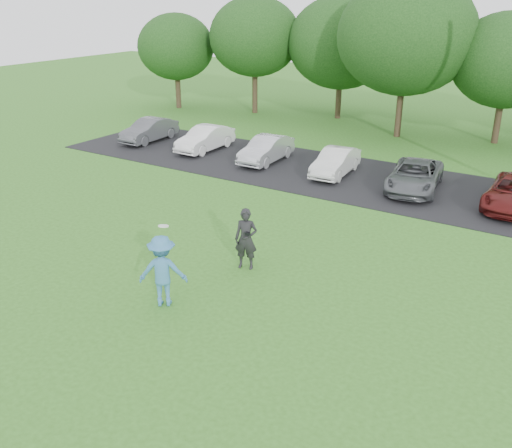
% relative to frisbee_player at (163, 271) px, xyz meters
% --- Properties ---
extents(ground, '(100.00, 100.00, 0.00)m').
position_rel_frisbee_player_xyz_m(ground, '(0.75, -0.17, -0.98)').
color(ground, '#34681D').
rests_on(ground, ground).
extents(parking_lot, '(32.00, 6.50, 0.03)m').
position_rel_frisbee_player_xyz_m(parking_lot, '(0.75, 12.83, -0.96)').
color(parking_lot, black).
rests_on(parking_lot, ground).
extents(frisbee_player, '(1.45, 1.30, 2.25)m').
position_rel_frisbee_player_xyz_m(frisbee_player, '(0.00, 0.00, 0.00)').
color(frisbee_player, teal).
rests_on(frisbee_player, ground).
extents(camera_bystander, '(0.79, 0.64, 1.86)m').
position_rel_frisbee_player_xyz_m(camera_bystander, '(0.65, 2.95, -0.04)').
color(camera_bystander, black).
rests_on(camera_bystander, ground).
extents(parked_cars, '(28.07, 4.66, 1.22)m').
position_rel_frisbee_player_xyz_m(parked_cars, '(2.40, 12.81, -0.36)').
color(parked_cars, '#525459').
rests_on(parked_cars, parking_lot).
extents(tree_row, '(42.39, 9.85, 8.64)m').
position_rel_frisbee_player_xyz_m(tree_row, '(2.26, 22.59, 3.93)').
color(tree_row, '#38281C').
rests_on(tree_row, ground).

